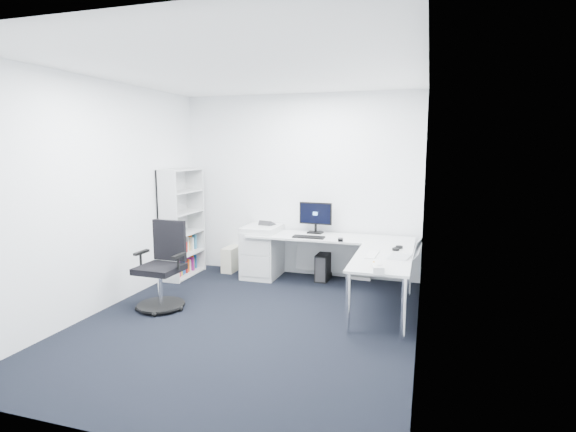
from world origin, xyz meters
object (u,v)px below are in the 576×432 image
(l_desk, at_px, (324,266))
(monitor, at_px, (315,217))
(bookshelf, at_px, (182,223))
(task_chair, at_px, (159,266))
(laptop, at_px, (400,248))

(l_desk, distance_m, monitor, 0.80)
(l_desk, relative_size, monitor, 4.78)
(l_desk, bearing_deg, bookshelf, 178.68)
(task_chair, distance_m, monitor, 2.34)
(l_desk, height_order, monitor, monitor)
(task_chair, height_order, laptop, task_chair)
(l_desk, xyz_separation_m, task_chair, (-1.71, -1.29, 0.18))
(l_desk, height_order, laptop, laptop)
(l_desk, bearing_deg, laptop, -31.82)
(monitor, bearing_deg, laptop, -38.67)
(bookshelf, height_order, laptop, bookshelf)
(task_chair, bearing_deg, bookshelf, 110.77)
(monitor, bearing_deg, bookshelf, -163.51)
(l_desk, distance_m, laptop, 1.28)
(task_chair, height_order, monitor, monitor)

